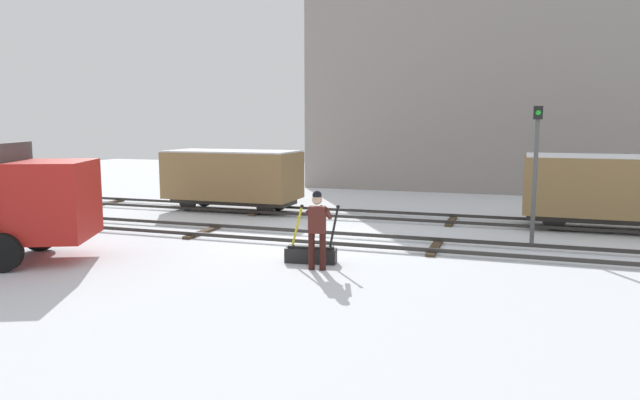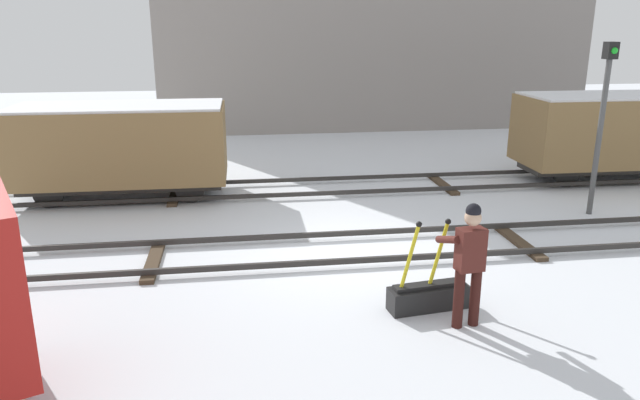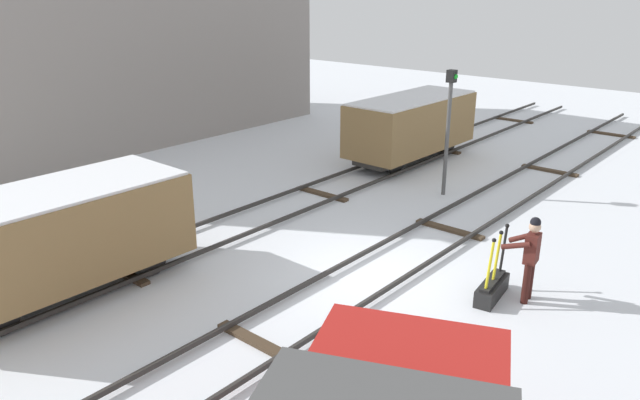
% 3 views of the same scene
% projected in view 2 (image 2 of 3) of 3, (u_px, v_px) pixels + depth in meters
% --- Properties ---
extents(ground_plane, '(60.00, 60.00, 0.00)m').
position_uv_depth(ground_plane, '(344.00, 253.00, 11.34)').
color(ground_plane, silver).
extents(track_main_line, '(44.00, 1.94, 0.18)m').
position_uv_depth(track_main_line, '(344.00, 248.00, 11.31)').
color(track_main_line, '#2D2B28').
rests_on(track_main_line, ground_plane).
extents(track_siding_near, '(44.00, 1.94, 0.18)m').
position_uv_depth(track_siding_near, '(313.00, 187.00, 15.53)').
color(track_siding_near, '#2D2B28').
rests_on(track_siding_near, ground_plane).
extents(switch_lever_frame, '(1.34, 0.52, 1.44)m').
position_uv_depth(switch_lever_frame, '(429.00, 294.00, 9.06)').
color(switch_lever_frame, black).
rests_on(switch_lever_frame, ground_plane).
extents(rail_worker, '(0.60, 0.71, 1.84)m').
position_uv_depth(rail_worker, '(469.00, 257.00, 8.34)').
color(rail_worker, '#351511').
rests_on(rail_worker, ground_plane).
extents(signal_post, '(0.24, 0.32, 3.82)m').
position_uv_depth(signal_post, '(603.00, 112.00, 13.02)').
color(signal_post, '#4C4C4C').
rests_on(signal_post, ground_plane).
extents(freight_car_near_switch, '(5.06, 2.30, 2.32)m').
position_uv_depth(freight_car_near_switch, '(121.00, 145.00, 14.53)').
color(freight_car_near_switch, '#2D2B28').
rests_on(freight_car_near_switch, ground_plane).
extents(freight_car_back_track, '(5.53, 2.23, 2.37)m').
position_uv_depth(freight_car_back_track, '(621.00, 131.00, 16.33)').
color(freight_car_back_track, '#2D2B28').
rests_on(freight_car_back_track, ground_plane).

